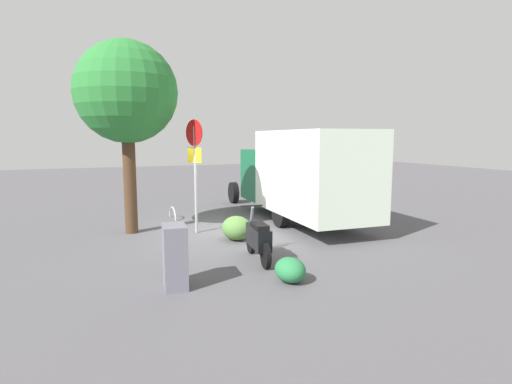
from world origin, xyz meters
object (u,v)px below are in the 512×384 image
Objects in this scene: bike_rack_hoop at (173,219)px; motorcycle at (258,238)px; box_truck_near at (301,173)px; utility_cabinet at (175,257)px; street_tree at (126,94)px; stop_sign at (195,158)px.

motorcycle is at bearing -171.26° from bike_rack_hoop.
box_truck_near reaches higher than utility_cabinet.
motorcycle is 2.32m from utility_cabinet.
box_truck_near is 4.77m from motorcycle.
bike_rack_hoop is (6.69, -1.22, -0.60)m from utility_cabinet.
motorcycle and utility_cabinet have the same top height.
box_truck_near is 4.66× the size of motorcycle.
street_tree is 4.65m from bike_rack_hoop.
street_tree is 4.63× the size of utility_cabinet.
street_tree is 6.09m from utility_cabinet.
utility_cabinet is 6.83m from bike_rack_hoop.
box_truck_near is at bearing -33.62° from motorcycle.
stop_sign is at bearing -18.89° from utility_cabinet.
box_truck_near is at bearing -95.14° from street_tree.
motorcycle is 0.54× the size of stop_sign.
box_truck_near is 7.02× the size of utility_cabinet.
utility_cabinet is (-4.52, 5.10, -1.06)m from box_truck_near.
street_tree is (0.74, 1.77, 1.83)m from stop_sign.
box_truck_near is 9.91× the size of bike_rack_hoop.
utility_cabinet is (-5.01, -0.31, -3.45)m from street_tree.
box_truck_near is 5.94m from street_tree.
motorcycle is 5.87m from street_tree.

